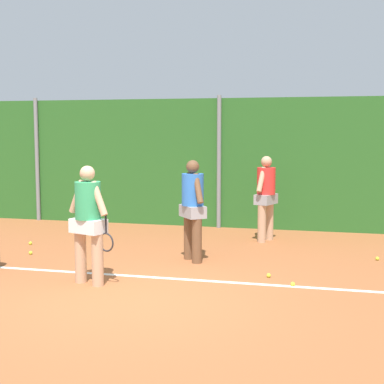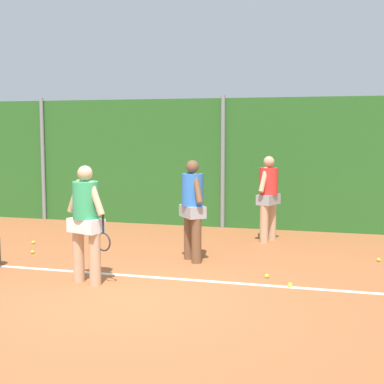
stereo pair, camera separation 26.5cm
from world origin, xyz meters
TOP-DOWN VIEW (x-y plane):
  - ground_plane at (0.00, 1.78)m, footprint 24.99×24.99m
  - hedge_fence_backdrop at (0.00, 6.04)m, footprint 16.24×0.25m
  - fence_post_left at (-4.69, 5.87)m, footprint 0.10×0.10m
  - fence_post_center at (0.00, 5.87)m, footprint 0.10×0.10m
  - court_baseline_paint at (0.00, 1.13)m, footprint 11.87×0.10m
  - player_foreground_near at (-0.89, 0.55)m, footprint 0.79×0.46m
  - player_midcourt at (0.24, 2.39)m, footprint 0.56×0.61m
  - player_backcourt_far at (1.26, 4.51)m, footprint 0.46×0.70m
  - tennis_ball_0 at (-3.26, 2.97)m, footprint 0.07×0.07m
  - tennis_ball_1 at (-2.79, 2.15)m, footprint 0.07×0.07m
  - tennis_ball_4 at (2.06, 1.15)m, footprint 0.07×0.07m
  - tennis_ball_5 at (-2.10, 3.46)m, footprint 0.07×0.07m
  - tennis_ball_8 at (1.66, 1.57)m, footprint 0.07×0.07m
  - tennis_ball_9 at (3.39, 3.21)m, footprint 0.07×0.07m
  - tennis_ball_10 at (0.05, 3.54)m, footprint 0.07×0.07m
  - tennis_ball_11 at (-1.07, 1.28)m, footprint 0.07×0.07m

SIDE VIEW (x-z plane):
  - ground_plane at x=0.00m, z-range 0.00..0.00m
  - court_baseline_paint at x=0.00m, z-range 0.00..0.01m
  - tennis_ball_0 at x=-3.26m, z-range 0.00..0.07m
  - tennis_ball_1 at x=-2.79m, z-range 0.00..0.07m
  - tennis_ball_4 at x=2.06m, z-range 0.00..0.07m
  - tennis_ball_5 at x=-2.10m, z-range 0.00..0.07m
  - tennis_ball_8 at x=1.66m, z-range 0.00..0.07m
  - tennis_ball_9 at x=3.39m, z-range 0.00..0.07m
  - tennis_ball_10 at x=0.05m, z-range 0.00..0.07m
  - tennis_ball_11 at x=-1.07m, z-range 0.00..0.07m
  - player_backcourt_far at x=1.26m, z-range 0.11..1.87m
  - player_foreground_near at x=-0.89m, z-range 0.11..1.88m
  - player_midcourt at x=0.24m, z-range 0.11..1.88m
  - hedge_fence_backdrop at x=0.00m, z-range 0.00..3.02m
  - fence_post_left at x=-4.69m, z-range 0.00..3.08m
  - fence_post_center at x=0.00m, z-range 0.00..3.08m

